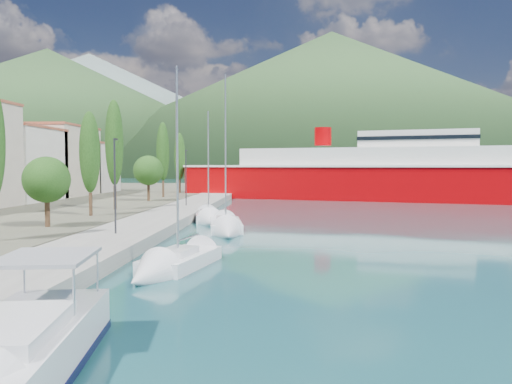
{
  "coord_description": "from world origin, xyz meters",
  "views": [
    {
      "loc": [
        1.75,
        -16.49,
        5.1
      ],
      "look_at": [
        0.0,
        14.0,
        3.5
      ],
      "focal_mm": 35.0,
      "sensor_mm": 36.0,
      "label": 1
    }
  ],
  "objects": [
    {
      "name": "sailboat_mid",
      "position": [
        -2.61,
        20.74,
        0.32
      ],
      "size": [
        3.78,
        9.41,
        13.17
      ],
      "color": "silver",
      "rests_on": "ground"
    },
    {
      "name": "lamp_posts",
      "position": [
        -9.0,
        14.66,
        4.08
      ],
      "size": [
        0.15,
        45.89,
        6.06
      ],
      "color": "#2D2D33",
      "rests_on": "quay"
    },
    {
      "name": "tree_row",
      "position": [
        -15.37,
        33.01,
        5.85
      ],
      "size": [
        3.74,
        63.93,
        11.07
      ],
      "color": "#47301E",
      "rests_on": "land_strip"
    },
    {
      "name": "sailboat_far",
      "position": [
        -4.95,
        27.59,
        0.31
      ],
      "size": [
        3.89,
        7.84,
        11.04
      ],
      "color": "silver",
      "rests_on": "ground"
    },
    {
      "name": "quay",
      "position": [
        -9.0,
        26.0,
        0.4
      ],
      "size": [
        5.0,
        88.0,
        0.8
      ],
      "primitive_type": "cube",
      "color": "gray",
      "rests_on": "ground"
    },
    {
      "name": "sailboat_near",
      "position": [
        -3.89,
        6.44,
        0.3
      ],
      "size": [
        3.97,
        7.88,
        10.87
      ],
      "color": "silver",
      "rests_on": "ground"
    },
    {
      "name": "ferry",
      "position": [
        15.83,
        60.61,
        3.57
      ],
      "size": [
        60.27,
        28.71,
        11.75
      ],
      "color": "#A10004",
      "rests_on": "ground"
    },
    {
      "name": "hills_near",
      "position": [
        98.04,
        372.5,
        49.18
      ],
      "size": [
        1010.0,
        520.0,
        115.0
      ],
      "color": "#2E4E27",
      "rests_on": "ground"
    },
    {
      "name": "hills_far",
      "position": [
        138.59,
        618.73,
        77.39
      ],
      "size": [
        1480.0,
        900.0,
        180.0
      ],
      "color": "slate",
      "rests_on": "ground"
    },
    {
      "name": "ground",
      "position": [
        0.0,
        120.0,
        0.0
      ],
      "size": [
        1400.0,
        1400.0,
        0.0
      ],
      "primitive_type": "plane",
      "color": "#1A4C52"
    }
  ]
}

